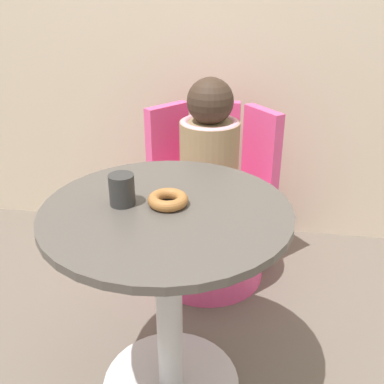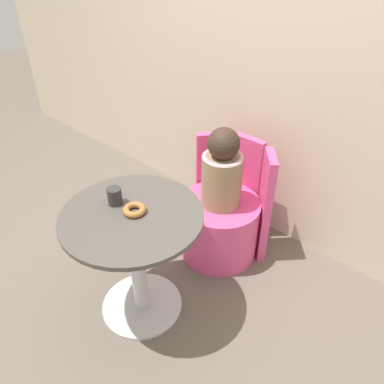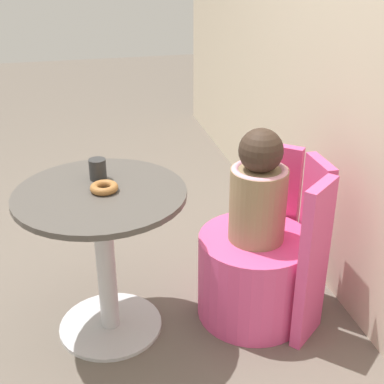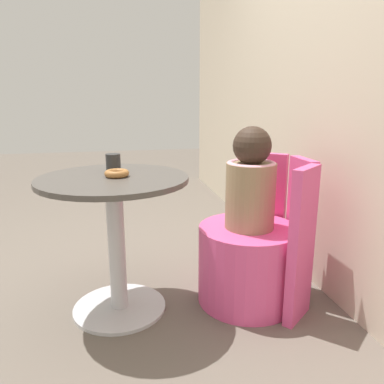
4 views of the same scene
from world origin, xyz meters
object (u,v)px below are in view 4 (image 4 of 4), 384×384
object	(u,v)px
round_table	(115,220)
child_figure	(251,182)
tub_chair	(247,264)
cup	(113,163)
donut	(117,173)

from	to	relation	value
round_table	child_figure	distance (m)	0.70
round_table	tub_chair	size ratio (longest dim) A/B	1.38
round_table	cup	size ratio (longest dim) A/B	7.90
donut	child_figure	bearing A→B (deg)	86.24
donut	cup	size ratio (longest dim) A/B	1.28
child_figure	tub_chair	bearing A→B (deg)	75.96
round_table	donut	bearing A→B (deg)	85.54
tub_chair	cup	xyz separation A→B (m)	(-0.17, -0.68, 0.54)
round_table	child_figure	size ratio (longest dim) A/B	1.39
donut	cup	bearing A→B (deg)	-173.86
child_figure	donut	distance (m)	0.67
tub_chair	cup	distance (m)	0.88
donut	cup	xyz separation A→B (m)	(-0.13, -0.01, 0.03)
round_table	tub_chair	xyz separation A→B (m)	(0.04, 0.68, -0.28)
donut	cup	world-z (taller)	cup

